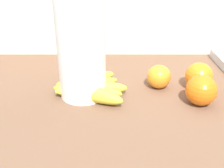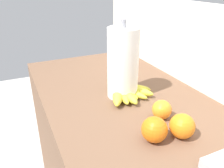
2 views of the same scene
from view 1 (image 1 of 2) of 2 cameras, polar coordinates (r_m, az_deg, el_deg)
The scene contains 6 objects.
wall_back at distance 1.22m, azimuth 8.22°, elevation -5.95°, with size 2.09×0.06×1.30m, color silver.
banana_bunch at distance 0.76m, azimuth -5.35°, elevation -0.66°, with size 0.21×0.22×0.04m.
orange_far_right at distance 0.73m, azimuth 18.48°, elevation -1.29°, with size 0.08×0.08×0.08m, color orange.
orange_back_left at distance 0.81m, azimuth 18.04°, elevation 1.61°, with size 0.08×0.08×0.08m, color orange.
orange_front at distance 0.79m, azimuth 9.98°, elevation 1.55°, with size 0.07×0.07×0.07m, color orange.
paper_towel_roll at distance 0.70m, azimuth -6.55°, elevation 8.07°, with size 0.13×0.13×0.32m.
Camera 1 is at (-0.17, -0.66, 1.30)m, focal length 42.94 mm.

